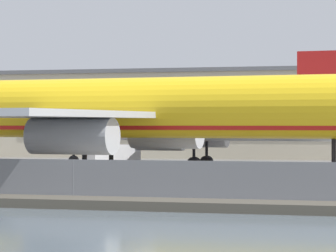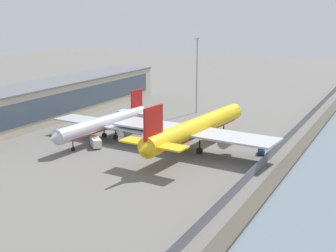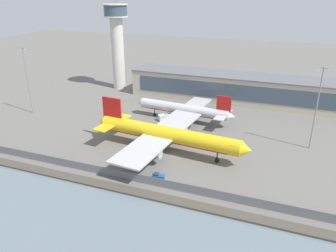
% 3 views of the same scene
% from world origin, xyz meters
% --- Properties ---
extents(ground_plane, '(500.00, 500.00, 0.00)m').
position_xyz_m(ground_plane, '(0.00, 0.00, 0.00)').
color(ground_plane, '#66635E').
extents(shoreline_seawall, '(320.00, 3.00, 0.50)m').
position_xyz_m(shoreline_seawall, '(0.00, -20.50, 0.25)').
color(shoreline_seawall, '#474238').
rests_on(shoreline_seawall, ground).
extents(perimeter_fence, '(280.00, 0.10, 2.35)m').
position_xyz_m(perimeter_fence, '(0.00, -16.00, 1.17)').
color(perimeter_fence, slate).
rests_on(perimeter_fence, ground).
extents(cargo_jet_yellow, '(49.53, 42.76, 14.25)m').
position_xyz_m(cargo_jet_yellow, '(-3.02, 2.56, 5.44)').
color(cargo_jet_yellow, yellow).
rests_on(cargo_jet_yellow, ground).
extents(passenger_jet_silver, '(38.69, 33.22, 11.57)m').
position_xyz_m(passenger_jet_silver, '(-5.28, 27.77, 4.42)').
color(passenger_jet_silver, silver).
rests_on(passenger_jet_silver, ground).
extents(baggage_tug, '(3.48, 2.28, 1.80)m').
position_xyz_m(baggage_tug, '(0.95, -13.01, 0.81)').
color(baggage_tug, '#19519E').
rests_on(baggage_tug, ground).
extents(ops_van, '(5.12, 5.20, 2.48)m').
position_xyz_m(ops_van, '(-12.11, 26.10, 1.28)').
color(ops_van, white).
rests_on(ops_van, ground).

